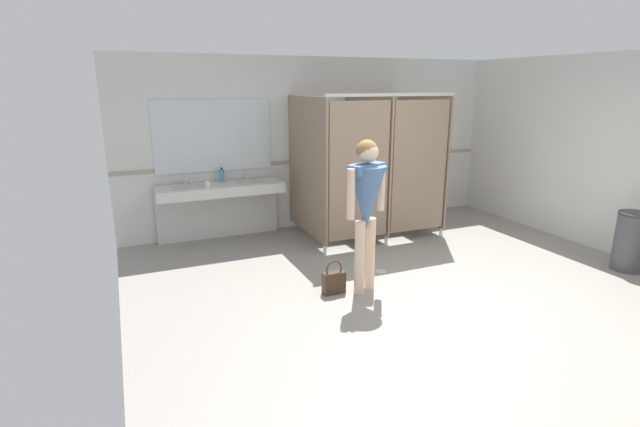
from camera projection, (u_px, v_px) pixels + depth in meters
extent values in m
cube|color=gray|center=(444.00, 302.00, 5.08)|extent=(6.44, 6.85, 0.10)
cube|color=silver|center=(325.00, 143.00, 7.54)|extent=(6.44, 0.12, 2.63)
cube|color=#9E937F|center=(326.00, 160.00, 7.55)|extent=(6.44, 0.01, 0.06)
cube|color=silver|center=(220.00, 189.00, 6.69)|extent=(1.78, 0.54, 0.14)
cube|color=silver|center=(219.00, 214.00, 7.01)|extent=(1.78, 0.08, 0.71)
cube|color=#ADADA8|center=(188.00, 191.00, 6.49)|extent=(0.42, 0.30, 0.11)
cylinder|color=silver|center=(186.00, 181.00, 6.65)|extent=(0.04, 0.04, 0.11)
cylinder|color=silver|center=(186.00, 178.00, 6.59)|extent=(0.03, 0.11, 0.03)
sphere|color=silver|center=(191.00, 182.00, 6.69)|extent=(0.04, 0.04, 0.04)
cube|color=#ADADA8|center=(251.00, 186.00, 6.83)|extent=(0.42, 0.30, 0.11)
cylinder|color=silver|center=(247.00, 176.00, 6.99)|extent=(0.04, 0.04, 0.11)
cylinder|color=silver|center=(248.00, 174.00, 6.93)|extent=(0.03, 0.11, 0.03)
sphere|color=silver|center=(252.00, 177.00, 7.03)|extent=(0.04, 0.04, 0.04)
cube|color=silver|center=(213.00, 136.00, 6.74)|extent=(1.68, 0.02, 1.02)
cube|color=#84705B|center=(307.00, 167.00, 6.67)|extent=(0.03, 1.40, 1.94)
cylinder|color=silver|center=(325.00, 249.00, 6.38)|extent=(0.05, 0.05, 0.12)
cube|color=#84705B|center=(367.00, 162.00, 7.04)|extent=(0.03, 1.40, 1.94)
cylinder|color=silver|center=(386.00, 240.00, 6.75)|extent=(0.05, 0.05, 0.12)
cube|color=#84705B|center=(420.00, 158.00, 7.41)|extent=(0.03, 1.40, 1.94)
cylinder|color=silver|center=(441.00, 232.00, 7.11)|extent=(0.05, 0.05, 0.12)
cube|color=#84705B|center=(359.00, 172.00, 6.26)|extent=(0.88, 0.03, 1.84)
cube|color=#84705B|center=(419.00, 167.00, 6.63)|extent=(0.88, 0.03, 1.84)
cube|color=#B7BABF|center=(393.00, 95.00, 6.18)|extent=(1.98, 0.04, 0.04)
cylinder|color=#47474C|center=(631.00, 243.00, 5.75)|extent=(0.37, 0.37, 0.70)
cylinder|color=#333338|center=(636.00, 214.00, 5.66)|extent=(0.38, 0.38, 0.03)
cylinder|color=beige|center=(370.00, 254.00, 5.19)|extent=(0.11, 0.11, 0.82)
cylinder|color=beige|center=(360.00, 258.00, 5.07)|extent=(0.11, 0.11, 0.82)
cone|color=#4C6B99|center=(366.00, 199.00, 4.96)|extent=(0.52, 0.52, 0.70)
cube|color=#4C6B99|center=(367.00, 169.00, 4.88)|extent=(0.47, 0.32, 0.10)
cylinder|color=beige|center=(381.00, 187.00, 5.11)|extent=(0.08, 0.08, 0.52)
cylinder|color=beige|center=(351.00, 194.00, 4.76)|extent=(0.08, 0.08, 0.52)
sphere|color=beige|center=(368.00, 152.00, 4.83)|extent=(0.22, 0.22, 0.22)
sphere|color=olive|center=(367.00, 151.00, 4.83)|extent=(0.23, 0.23, 0.23)
cube|color=#3F2D1E|center=(334.00, 283.00, 5.15)|extent=(0.25, 0.11, 0.24)
torus|color=#3F2D1E|center=(334.00, 269.00, 5.10)|extent=(0.19, 0.02, 0.19)
cylinder|color=teal|center=(222.00, 176.00, 6.82)|extent=(0.07, 0.07, 0.18)
cylinder|color=black|center=(222.00, 169.00, 6.79)|extent=(0.03, 0.03, 0.04)
cylinder|color=white|center=(208.00, 184.00, 6.48)|extent=(0.07, 0.07, 0.08)
cylinder|color=#B7BABF|center=(381.00, 271.00, 5.77)|extent=(0.14, 0.14, 0.01)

